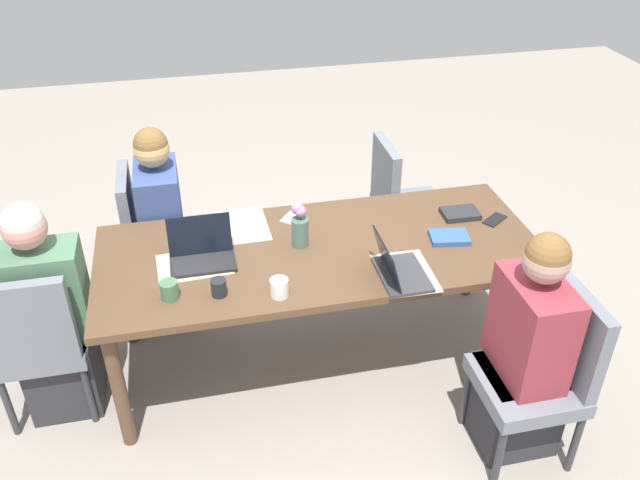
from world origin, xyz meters
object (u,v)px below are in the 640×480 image
object	(u,v)px
chair_head_left_left_near	(38,337)
chair_far_right_near	(401,199)
chair_far_left_far	(152,233)
phone_silver	(292,217)
coffee_mug_near_right	(219,287)
coffee_mug_centre_left	(169,290)
coffee_mug_near_left	(279,288)
book_red_cover	(449,237)
person_far_left_far	(164,233)
laptop_head_left_left_near	(202,253)
person_head_left_left_near	(51,322)
laptop_near_left_mid	(398,270)
phone_black	(495,220)
dining_table	(320,260)
person_near_left_mid	(524,358)
book_blue_cover	(460,214)
chair_near_left_mid	(545,368)
flower_vase	(300,225)

from	to	relation	value
chair_head_left_left_near	chair_far_right_near	world-z (taller)	same
chair_far_left_far	phone_silver	bearing A→B (deg)	-27.79
coffee_mug_near_right	coffee_mug_centre_left	size ratio (longest dim) A/B	0.94
coffee_mug_near_left	book_red_cover	distance (m)	0.98
chair_far_right_near	chair_far_left_far	bearing A→B (deg)	-177.70
person_far_left_far	coffee_mug_near_left	distance (m)	1.19
chair_far_right_near	coffee_mug_near_left	size ratio (longest dim) A/B	10.07
chair_far_right_near	laptop_head_left_left_near	distance (m)	1.57
chair_far_right_near	phone_silver	bearing A→B (deg)	-149.30
person_head_left_left_near	laptop_near_left_mid	distance (m)	1.72
coffee_mug_near_left	coffee_mug_centre_left	world-z (taller)	same
phone_black	dining_table	bearing A→B (deg)	148.00
coffee_mug_near_left	phone_silver	xyz separation A→B (m)	(0.18, 0.68, -0.04)
person_near_left_mid	phone_silver	size ratio (longest dim) A/B	7.97
laptop_near_left_mid	phone_black	distance (m)	0.79
dining_table	person_far_left_far	size ratio (longest dim) A/B	1.90
chair_far_right_near	book_blue_cover	xyz separation A→B (m)	(0.10, -0.67, 0.27)
person_head_left_left_near	chair_far_right_near	bearing A→B (deg)	21.81
book_red_cover	phone_black	world-z (taller)	book_red_cover
person_far_left_far	laptop_near_left_mid	size ratio (longest dim) A/B	3.73
book_blue_cover	phone_silver	bearing A→B (deg)	170.09
person_near_left_mid	phone_black	distance (m)	0.87
chair_head_left_left_near	phone_silver	xyz separation A→B (m)	(1.34, 0.43, 0.26)
person_near_left_mid	coffee_mug_near_right	bearing A→B (deg)	160.10
coffee_mug_centre_left	phone_silver	size ratio (longest dim) A/B	0.59
coffee_mug_near_left	book_blue_cover	size ratio (longest dim) A/B	0.45
chair_far_left_far	coffee_mug_near_right	size ratio (longest dim) A/B	10.74
person_far_left_far	coffee_mug_centre_left	world-z (taller)	person_far_left_far
person_near_left_mid	coffee_mug_near_right	xyz separation A→B (m)	(-1.33, 0.48, 0.27)
chair_head_left_left_near	laptop_head_left_left_near	size ratio (longest dim) A/B	2.81
chair_head_left_left_near	coffee_mug_centre_left	size ratio (longest dim) A/B	10.09
laptop_near_left_mid	book_blue_cover	distance (m)	0.70
coffee_mug_centre_left	book_blue_cover	bearing A→B (deg)	14.04
coffee_mug_near_left	coffee_mug_near_right	distance (m)	0.28
chair_near_left_mid	coffee_mug_centre_left	distance (m)	1.75
person_far_left_far	flower_vase	xyz separation A→B (m)	(0.71, -0.64, 0.34)
dining_table	chair_head_left_left_near	size ratio (longest dim) A/B	2.52
phone_black	phone_silver	xyz separation A→B (m)	(-1.08, 0.27, 0.00)
coffee_mug_near_left	chair_far_right_near	bearing A→B (deg)	49.41
flower_vase	chair_near_left_mid	bearing A→B (deg)	-42.28
chair_head_left_left_near	dining_table	bearing A→B (deg)	3.82
person_far_left_far	book_blue_cover	size ratio (longest dim) A/B	5.97
laptop_near_left_mid	phone_black	xyz separation A→B (m)	(0.69, 0.38, -0.04)
person_far_left_far	coffee_mug_near_left	xyz separation A→B (m)	(0.53, -1.03, 0.27)
coffee_mug_centre_left	laptop_near_left_mid	bearing A→B (deg)	-3.84
person_far_left_far	flower_vase	distance (m)	1.01
person_near_left_mid	book_blue_cover	bearing A→B (deg)	87.94
book_blue_cover	chair_far_right_near	bearing A→B (deg)	100.55
chair_head_left_left_near	person_far_left_far	distance (m)	1.00
coffee_mug_centre_left	phone_black	world-z (taller)	coffee_mug_centre_left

